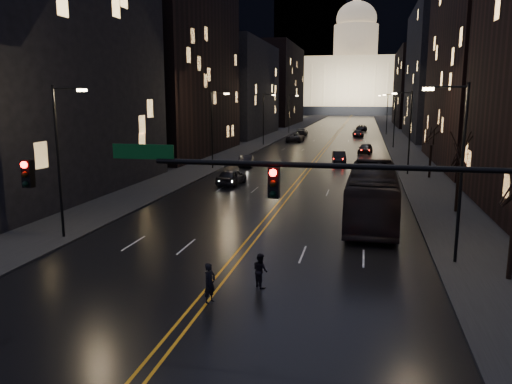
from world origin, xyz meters
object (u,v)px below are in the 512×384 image
Objects in this scene: oncoming_car_b at (246,161)px; receding_car_a at (339,157)px; bus at (372,194)px; oncoming_car_a at (231,177)px; pedestrian_b at (260,270)px; traffic_signal at (349,201)px; pedestrian_a at (210,283)px.

receding_car_a is at bearing -158.50° from oncoming_car_b.
oncoming_car_a is at bearing 139.04° from bus.
receding_car_a is 44.25m from pedestrian_b.
bus is 31.13m from receding_car_a.
receding_car_a is 2.90× the size of pedestrian_b.
traffic_signal reaches higher than oncoming_car_a.
traffic_signal is 3.86× the size of receding_car_a.
oncoming_car_b is (-14.63, 24.78, -1.11)m from bus.
traffic_signal is 3.85× the size of oncoming_car_b.
traffic_signal reaches higher than pedestrian_b.
traffic_signal is 11.19× the size of pedestrian_b.
pedestrian_a is 2.73m from pedestrian_b.
traffic_signal is at bearing -92.11° from bus.
oncoming_car_b is 39.34m from pedestrian_b.
bus is at bearing -62.28° from pedestrian_b.
bus is 2.97× the size of receding_car_a.
bus is at bearing 0.08° from pedestrian_a.
oncoming_car_b and receding_car_a have the same top height.
traffic_signal is 32.73m from oncoming_car_a.
oncoming_car_b is 2.90× the size of pedestrian_b.
oncoming_car_a reaches higher than oncoming_car_b.
pedestrian_a is (8.03, -40.29, 0.11)m from oncoming_car_b.
bus is at bearing 86.71° from traffic_signal.
receding_car_a is (9.27, 19.09, -0.06)m from oncoming_car_a.
pedestrian_a is (-2.84, -46.39, 0.11)m from receding_car_a.
traffic_signal reaches higher than oncoming_car_b.
receding_car_a is at bearing -43.51° from pedestrian_b.
traffic_signal is 45.43m from oncoming_car_b.
pedestrian_a reaches higher than oncoming_car_a.
pedestrian_b reaches higher than oncoming_car_b.
bus is 8.61× the size of pedestrian_b.
receding_car_a is at bearing 98.13° from bus.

